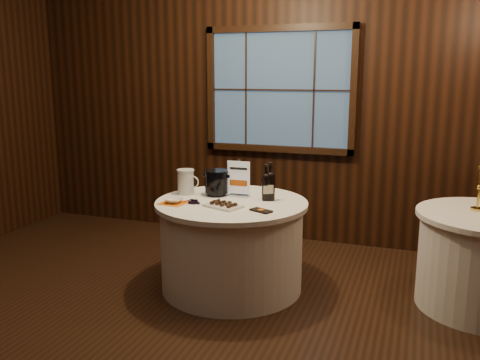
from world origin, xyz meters
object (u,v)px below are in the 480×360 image
at_px(ice_bucket, 216,182).
at_px(cracker_bowl, 174,201).
at_px(port_bottle_left, 266,185).
at_px(grape_bunch, 194,202).
at_px(sign_stand, 239,184).
at_px(port_bottle_right, 270,184).
at_px(chocolate_plate, 223,205).
at_px(glass_pitcher, 186,182).
at_px(brass_candlestick, 479,194).
at_px(main_table, 232,244).
at_px(chocolate_box, 261,211).

relative_size(ice_bucket, cracker_bowl, 1.54).
height_order(port_bottle_left, grape_bunch, port_bottle_left).
height_order(sign_stand, grape_bunch, sign_stand).
height_order(port_bottle_right, chocolate_plate, port_bottle_right).
distance_m(ice_bucket, glass_pitcher, 0.28).
distance_m(port_bottle_right, glass_pitcher, 0.77).
distance_m(port_bottle_left, ice_bucket, 0.46).
bearing_deg(brass_candlestick, chocolate_plate, -163.06).
xyz_separation_m(cracker_bowl, brass_candlestick, (2.34, 0.60, 0.11)).
relative_size(main_table, sign_stand, 3.96).
distance_m(sign_stand, port_bottle_right, 0.30).
bearing_deg(chocolate_plate, port_bottle_left, 51.17).
height_order(port_bottle_right, brass_candlestick, brass_candlestick).
xyz_separation_m(main_table, ice_bucket, (-0.20, 0.15, 0.50)).
xyz_separation_m(port_bottle_left, chocolate_plate, (-0.26, -0.32, -0.12)).
distance_m(main_table, ice_bucket, 0.56).
bearing_deg(port_bottle_right, chocolate_plate, -143.65).
height_order(sign_stand, port_bottle_left, sign_stand).
bearing_deg(port_bottle_left, chocolate_box, -101.39).
distance_m(chocolate_box, glass_pitcher, 0.88).
xyz_separation_m(port_bottle_left, chocolate_box, (0.07, -0.35, -0.13)).
relative_size(cracker_bowl, brass_candlestick, 0.40).
xyz_separation_m(port_bottle_right, ice_bucket, (-0.50, 0.02, -0.02)).
bearing_deg(brass_candlestick, port_bottle_left, -171.09).
distance_m(port_bottle_right, chocolate_box, 0.39).
bearing_deg(port_bottle_left, brass_candlestick, -13.25).
xyz_separation_m(main_table, chocolate_box, (0.33, -0.23, 0.39)).
height_order(port_bottle_left, chocolate_plate, port_bottle_left).
height_order(glass_pitcher, cracker_bowl, glass_pitcher).
relative_size(sign_stand, glass_pitcher, 1.46).
height_order(port_bottle_left, ice_bucket, port_bottle_left).
height_order(main_table, chocolate_plate, chocolate_plate).
xyz_separation_m(port_bottle_right, grape_bunch, (-0.56, -0.33, -0.12)).
bearing_deg(grape_bunch, main_table, 35.89).
xyz_separation_m(main_table, sign_stand, (0.00, 0.18, 0.49)).
relative_size(chocolate_plate, grape_bunch, 2.13).
bearing_deg(main_table, chocolate_plate, -88.55).
height_order(main_table, chocolate_box, chocolate_box).
height_order(main_table, cracker_bowl, cracker_bowl).
xyz_separation_m(main_table, cracker_bowl, (-0.42, -0.22, 0.40)).
distance_m(grape_bunch, glass_pitcher, 0.37).
bearing_deg(port_bottle_left, main_table, -177.33).
distance_m(sign_stand, cracker_bowl, 0.59).
bearing_deg(sign_stand, ice_bucket, -175.44).
xyz_separation_m(glass_pitcher, cracker_bowl, (0.05, -0.33, -0.09)).
height_order(chocolate_box, grape_bunch, grape_bunch).
bearing_deg(grape_bunch, chocolate_plate, -2.73).
xyz_separation_m(main_table, port_bottle_right, (0.30, 0.14, 0.52)).
bearing_deg(grape_bunch, port_bottle_right, 30.30).
distance_m(sign_stand, brass_candlestick, 1.92).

